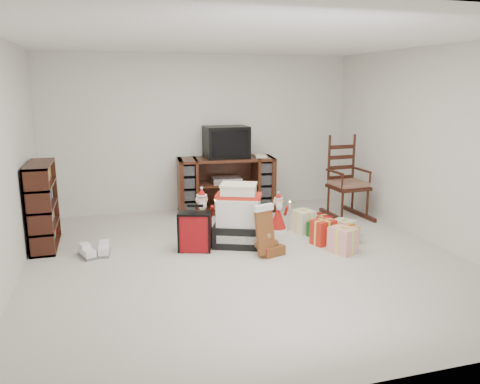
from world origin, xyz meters
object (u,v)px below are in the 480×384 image
object	(u,v)px
red_suitcase	(195,232)
mrs_claus_figurine	(202,218)
teddy_bear	(266,242)
santa_figurine	(278,216)
sneaker_pair	(96,251)
tv_stand	(226,184)
rocking_chair	(346,188)
gift_pile	(239,219)
gift_cluster	(329,229)
crt_television	(226,142)
bookshelf	(43,207)

from	to	relation	value
red_suitcase	mrs_claus_figurine	world-z (taller)	mrs_claus_figurine
red_suitcase	teddy_bear	size ratio (longest dim) A/B	1.63
red_suitcase	santa_figurine	size ratio (longest dim) A/B	1.04
teddy_bear	sneaker_pair	xyz separation A→B (m)	(-1.99, 0.51, -0.10)
red_suitcase	teddy_bear	world-z (taller)	red_suitcase
tv_stand	rocking_chair	bearing A→B (deg)	-20.81
gift_pile	gift_cluster	world-z (taller)	gift_pile
tv_stand	rocking_chair	world-z (taller)	rocking_chair
rocking_chair	sneaker_pair	world-z (taller)	rocking_chair
santa_figurine	teddy_bear	bearing A→B (deg)	-119.49
rocking_chair	gift_cluster	world-z (taller)	rocking_chair
rocking_chair	crt_television	xyz separation A→B (m)	(-1.71, 0.82, 0.68)
rocking_chair	mrs_claus_figurine	world-z (taller)	rocking_chair
rocking_chair	bookshelf	bearing A→B (deg)	179.15
santa_figurine	crt_television	size ratio (longest dim) A/B	0.81
bookshelf	gift_cluster	distance (m)	3.70
sneaker_pair	gift_cluster	xyz separation A→B (m)	(3.00, -0.18, 0.08)
teddy_bear	crt_television	bearing A→B (deg)	88.50
bookshelf	mrs_claus_figurine	size ratio (longest dim) A/B	1.62
red_suitcase	rocking_chair	bearing A→B (deg)	37.70
santa_figurine	sneaker_pair	xyz separation A→B (m)	(-2.47, -0.33, -0.16)
santa_figurine	sneaker_pair	distance (m)	2.49
gift_pile	mrs_claus_figurine	size ratio (longest dim) A/B	1.18
sneaker_pair	crt_television	size ratio (longest dim) A/B	0.57
rocking_chair	sneaker_pair	xyz separation A→B (m)	(-3.76, -0.76, -0.39)
rocking_chair	santa_figurine	distance (m)	1.38
red_suitcase	crt_television	size ratio (longest dim) A/B	0.84
tv_stand	sneaker_pair	size ratio (longest dim) A/B	4.05
tv_stand	gift_cluster	size ratio (longest dim) A/B	1.37
gift_cluster	bookshelf	bearing A→B (deg)	168.79
tv_stand	mrs_claus_figurine	xyz separation A→B (m)	(-0.64, -1.17, -0.18)
red_suitcase	mrs_claus_figurine	xyz separation A→B (m)	(0.21, 0.57, 0.01)
teddy_bear	sneaker_pair	world-z (taller)	teddy_bear
teddy_bear	sneaker_pair	size ratio (longest dim) A/B	0.91
gift_cluster	tv_stand	bearing A→B (deg)	118.81
santa_figurine	gift_cluster	world-z (taller)	santa_figurine
sneaker_pair	crt_television	world-z (taller)	crt_television
bookshelf	teddy_bear	size ratio (longest dim) A/B	3.04
red_suitcase	crt_television	world-z (taller)	crt_television
rocking_chair	red_suitcase	xyz separation A→B (m)	(-2.57, -0.93, -0.20)
bookshelf	mrs_claus_figurine	xyz separation A→B (m)	(2.01, -0.13, -0.26)
bookshelf	gift_cluster	xyz separation A→B (m)	(3.61, -0.72, -0.38)
gift_pile	crt_television	size ratio (longest dim) A/B	1.15
tv_stand	santa_figurine	bearing A→B (deg)	-66.41
gift_pile	santa_figurine	distance (m)	0.84
gift_pile	teddy_bear	xyz separation A→B (m)	(0.23, -0.41, -0.19)
rocking_chair	mrs_claus_figurine	bearing A→B (deg)	-175.20
bookshelf	gift_pile	size ratio (longest dim) A/B	1.37
rocking_chair	teddy_bear	xyz separation A→B (m)	(-1.77, -1.28, -0.29)
rocking_chair	teddy_bear	world-z (taller)	rocking_chair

